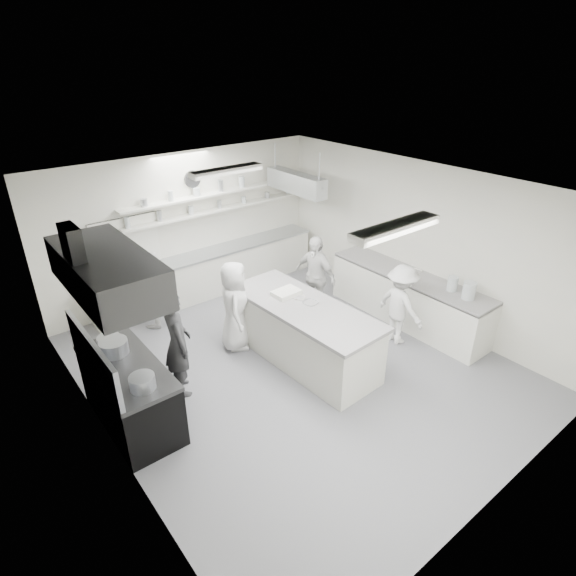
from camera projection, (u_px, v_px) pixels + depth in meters
floor at (294, 366)px, 7.91m from camera, size 6.00×7.00×0.02m
ceiling at (295, 189)px, 6.54m from camera, size 6.00×7.00×0.02m
wall_back at (187, 226)px, 9.67m from camera, size 6.00×0.04×3.00m
wall_front at (512, 406)px, 4.79m from camera, size 6.00×0.04×3.00m
wall_left at (98, 357)px, 5.56m from camera, size 0.04×7.00×3.00m
wall_right at (417, 241)px, 8.89m from camera, size 0.04×7.00×3.00m
stove at (131, 395)px, 6.54m from camera, size 0.80×1.80×0.90m
exhaust_hood at (107, 272)px, 5.68m from camera, size 0.85×2.00×0.50m
back_counter at (211, 273)px, 10.09m from camera, size 5.00×0.60×0.92m
shelf_lower at (218, 209)px, 9.85m from camera, size 4.20×0.26×0.04m
shelf_upper at (217, 193)px, 9.69m from camera, size 4.20×0.26×0.04m
pass_through_window at (126, 243)px, 8.95m from camera, size 1.30×0.04×1.00m
wall_clock at (192, 179)px, 9.32m from camera, size 0.32×0.05×0.32m
right_counter at (407, 299)px, 9.03m from camera, size 0.74×3.30×0.94m
pot_rack at (296, 183)px, 9.65m from camera, size 0.30×1.60×0.40m
light_fixture_front at (396, 228)px, 5.32m from camera, size 1.30×0.25×0.10m
light_fixture_rear at (226, 171)px, 7.83m from camera, size 1.30×0.25×0.10m
prep_island at (304, 334)px, 7.86m from camera, size 1.12×2.74×0.99m
stove_pot at (114, 349)px, 6.53m from camera, size 0.39×0.39×0.25m
cook_stove at (178, 344)px, 6.97m from camera, size 0.54×0.70×1.69m
cook_back at (152, 290)px, 8.74m from camera, size 0.84×0.71×1.52m
cook_island_left at (235, 306)px, 8.08m from camera, size 0.85×0.94×1.62m
cook_island_right at (315, 276)px, 9.13m from camera, size 0.53×1.00×1.63m
cook_right at (400, 305)px, 8.25m from camera, size 0.61×0.99×1.49m
bowl_island_a at (310, 304)px, 7.71m from camera, size 0.28×0.28×0.06m
bowl_island_b at (299, 298)px, 7.87m from camera, size 0.26×0.26×0.07m
bowl_right at (415, 272)px, 8.94m from camera, size 0.26×0.26×0.06m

